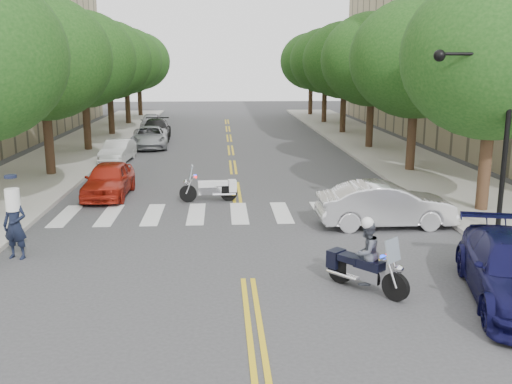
{
  "coord_description": "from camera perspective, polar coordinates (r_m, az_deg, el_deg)",
  "views": [
    {
      "loc": [
        -0.65,
        -13.54,
        5.31
      ],
      "look_at": [
        0.47,
        4.22,
        1.3
      ],
      "focal_mm": 40.0,
      "sensor_mm": 36.0,
      "label": 1
    }
  ],
  "objects": [
    {
      "name": "parked_car_a",
      "position": [
        23.93,
        -14.51,
        1.2
      ],
      "size": [
        1.76,
        4.19,
        1.42
      ],
      "primitive_type": "imported",
      "rotation": [
        0.0,
        0.0,
        -0.02
      ],
      "color": "#A51F11",
      "rests_on": "ground"
    },
    {
      "name": "parked_car_d",
      "position": [
        41.44,
        -9.97,
        6.16
      ],
      "size": [
        2.27,
        5.09,
        1.45
      ],
      "primitive_type": "imported",
      "rotation": [
        0.0,
        0.0,
        0.05
      ],
      "color": "black",
      "rests_on": "ground"
    },
    {
      "name": "sidewalk_right",
      "position": [
        37.33,
        12.24,
        4.35
      ],
      "size": [
        5.0,
        60.0,
        0.15
      ],
      "primitive_type": "cube",
      "color": "#9E9991",
      "rests_on": "ground"
    },
    {
      "name": "parked_car_e",
      "position": [
        47.89,
        -10.45,
        6.95
      ],
      "size": [
        1.74,
        4.04,
        1.36
      ],
      "primitive_type": "imported",
      "rotation": [
        0.0,
        0.0,
        0.03
      ],
      "color": "#A9A9AF",
      "rests_on": "ground"
    },
    {
      "name": "tree_l_5",
      "position": [
        60.09,
        -11.7,
        12.68
      ],
      "size": [
        6.4,
        6.4,
        8.45
      ],
      "color": "#382316",
      "rests_on": "ground"
    },
    {
      "name": "tree_l_4",
      "position": [
        52.18,
        -12.92,
        12.66
      ],
      "size": [
        6.4,
        6.4,
        8.45
      ],
      "color": "#382316",
      "rests_on": "ground"
    },
    {
      "name": "officer_standing",
      "position": [
        17.11,
        -22.95,
        -3.08
      ],
      "size": [
        0.79,
        0.63,
        1.91
      ],
      "primitive_type": "imported",
      "rotation": [
        0.0,
        0.0,
        -0.27
      ],
      "color": "black",
      "rests_on": "ground"
    },
    {
      "name": "motorcycle_parked",
      "position": [
        22.5,
        -4.26,
        0.35
      ],
      "size": [
        2.29,
        0.64,
        1.47
      ],
      "rotation": [
        0.0,
        0.0,
        1.66
      ],
      "color": "black",
      "rests_on": "ground"
    },
    {
      "name": "sidewalk_left",
      "position": [
        36.99,
        -17.46,
        3.98
      ],
      "size": [
        5.0,
        60.0,
        0.15
      ],
      "primitive_type": "cube",
      "color": "#9E9991",
      "rests_on": "ground"
    },
    {
      "name": "tree_l_1",
      "position": [
        28.72,
        -20.6,
        12.4
      ],
      "size": [
        6.4,
        6.4,
        8.45
      ],
      "color": "#382316",
      "rests_on": "ground"
    },
    {
      "name": "traffic_signal_pole",
      "position": [
        19.04,
        22.65,
        6.95
      ],
      "size": [
        2.82,
        0.42,
        6.0
      ],
      "color": "black",
      "rests_on": "ground"
    },
    {
      "name": "convertible",
      "position": [
        19.39,
        12.82,
        -1.25
      ],
      "size": [
        4.51,
        1.59,
        1.48
      ],
      "primitive_type": "imported",
      "rotation": [
        0.0,
        0.0,
        1.58
      ],
      "color": "silver",
      "rests_on": "ground"
    },
    {
      "name": "ground",
      "position": [
        14.56,
        -0.82,
        -8.7
      ],
      "size": [
        140.0,
        140.0,
        0.0
      ],
      "primitive_type": "plane",
      "color": "#38383A",
      "rests_on": "ground"
    },
    {
      "name": "motorcycle_police",
      "position": [
        13.86,
        10.76,
        -6.48
      ],
      "size": [
        1.65,
        1.86,
        1.82
      ],
      "rotation": [
        0.0,
        0.0,
        3.85
      ],
      "color": "black",
      "rests_on": "ground"
    },
    {
      "name": "tree_r_4",
      "position": [
        52.39,
        6.95,
        12.88
      ],
      "size": [
        6.4,
        6.4,
        8.45
      ],
      "color": "#382316",
      "rests_on": "ground"
    },
    {
      "name": "tree_l_3",
      "position": [
        44.29,
        -14.58,
        12.63
      ],
      "size": [
        6.4,
        6.4,
        8.45
      ],
      "color": "#382316",
      "rests_on": "ground"
    },
    {
      "name": "tree_r_3",
      "position": [
        44.55,
        8.86,
        12.87
      ],
      "size": [
        6.4,
        6.4,
        8.45
      ],
      "color": "#382316",
      "rests_on": "ground"
    },
    {
      "name": "parked_car_b",
      "position": [
        32.36,
        -13.66,
        4.0
      ],
      "size": [
        1.57,
        3.81,
        1.23
      ],
      "primitive_type": "imported",
      "rotation": [
        0.0,
        0.0,
        -0.07
      ],
      "color": "silver",
      "rests_on": "ground"
    },
    {
      "name": "tree_r_1",
      "position": [
        29.11,
        15.72,
        12.72
      ],
      "size": [
        6.4,
        6.4,
        8.45
      ],
      "color": "#382316",
      "rests_on": "ground"
    },
    {
      "name": "tree_r_0",
      "position": [
        21.7,
        22.76,
        12.39
      ],
      "size": [
        6.4,
        6.4,
        8.45
      ],
      "color": "#382316",
      "rests_on": "ground"
    },
    {
      "name": "parked_car_c",
      "position": [
        37.6,
        -10.58,
        5.42
      ],
      "size": [
        2.64,
        5.06,
        1.36
      ],
      "primitive_type": "imported",
      "rotation": [
        0.0,
        0.0,
        0.08
      ],
      "color": "#97999E",
      "rests_on": "ground"
    },
    {
      "name": "tree_r_2",
      "position": [
        36.77,
        11.57,
        12.84
      ],
      "size": [
        6.4,
        6.4,
        8.45
      ],
      "color": "#382316",
      "rests_on": "ground"
    },
    {
      "name": "tree_r_5",
      "position": [
        60.28,
        5.55,
        12.88
      ],
      "size": [
        6.4,
        6.4,
        8.45
      ],
      "color": "#382316",
      "rests_on": "ground"
    },
    {
      "name": "tree_l_2",
      "position": [
        36.46,
        -16.95,
        12.55
      ],
      "size": [
        6.4,
        6.4,
        8.45
      ],
      "color": "#382316",
      "rests_on": "ground"
    }
  ]
}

